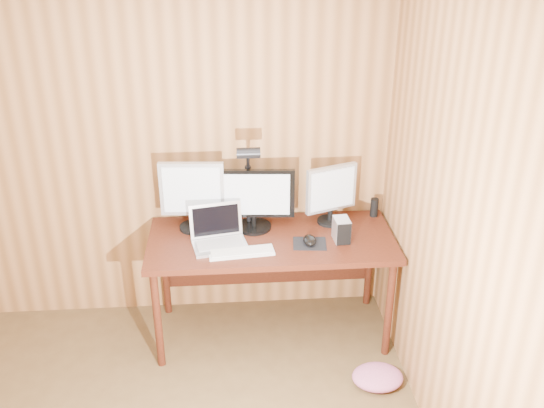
{
  "coord_description": "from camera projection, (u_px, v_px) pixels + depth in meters",
  "views": [
    {
      "loc": [
        0.67,
        -1.81,
        2.67
      ],
      "look_at": [
        0.93,
        1.58,
        1.02
      ],
      "focal_mm": 40.0,
      "sensor_mm": 36.0,
      "label": 1
    }
  ],
  "objects": [
    {
      "name": "room_shell",
      "position": [
        50.0,
        345.0,
        2.19
      ],
      "size": [
        4.0,
        4.0,
        4.0
      ],
      "color": "brown",
      "rests_on": "ground"
    },
    {
      "name": "desk",
      "position": [
        271.0,
        249.0,
        4.06
      ],
      "size": [
        1.6,
        0.7,
        0.75
      ],
      "color": "#41190D",
      "rests_on": "floor"
    },
    {
      "name": "monitor_center",
      "position": [
        253.0,
        199.0,
        3.97
      ],
      "size": [
        0.54,
        0.24,
        0.42
      ],
      "rotation": [
        0.0,
        0.0,
        -0.08
      ],
      "color": "black",
      "rests_on": "desk"
    },
    {
      "name": "monitor_left",
      "position": [
        192.0,
        194.0,
        3.95
      ],
      "size": [
        0.42,
        0.2,
        0.47
      ],
      "rotation": [
        0.0,
        0.0,
        -0.07
      ],
      "color": "black",
      "rests_on": "desk"
    },
    {
      "name": "monitor_right",
      "position": [
        331.0,
        193.0,
        4.04
      ],
      "size": [
        0.35,
        0.17,
        0.41
      ],
      "rotation": [
        0.0,
        0.0,
        0.36
      ],
      "color": "black",
      "rests_on": "desk"
    },
    {
      "name": "laptop",
      "position": [
        218.0,
        234.0,
        3.86
      ],
      "size": [
        0.38,
        0.32,
        0.24
      ],
      "rotation": [
        0.0,
        0.0,
        0.19
      ],
      "color": "silver",
      "rests_on": "desk"
    },
    {
      "name": "keyboard",
      "position": [
        241.0,
        252.0,
        3.75
      ],
      "size": [
        0.42,
        0.17,
        0.02
      ],
      "rotation": [
        0.0,
        0.0,
        0.11
      ],
      "color": "silver",
      "rests_on": "desk"
    },
    {
      "name": "mousepad",
      "position": [
        310.0,
        244.0,
        3.87
      ],
      "size": [
        0.23,
        0.19,
        0.0
      ],
      "primitive_type": "cube",
      "rotation": [
        0.0,
        0.0,
        -0.1
      ],
      "color": "black",
      "rests_on": "desk"
    },
    {
      "name": "mouse",
      "position": [
        310.0,
        240.0,
        3.86
      ],
      "size": [
        0.08,
        0.13,
        0.04
      ],
      "primitive_type": "ellipsoid",
      "rotation": [
        0.0,
        0.0,
        -0.04
      ],
      "color": "black",
      "rests_on": "mousepad"
    },
    {
      "name": "hard_drive",
      "position": [
        342.0,
        230.0,
        3.88
      ],
      "size": [
        0.1,
        0.15,
        0.15
      ],
      "rotation": [
        0.0,
        0.0,
        0.07
      ],
      "color": "silver",
      "rests_on": "desk"
    },
    {
      "name": "phone",
      "position": [
        251.0,
        252.0,
        3.76
      ],
      "size": [
        0.06,
        0.11,
        0.01
      ],
      "rotation": [
        0.0,
        0.0,
        -0.06
      ],
      "color": "silver",
      "rests_on": "desk"
    },
    {
      "name": "speaker",
      "position": [
        374.0,
        207.0,
        4.19
      ],
      "size": [
        0.05,
        0.05,
        0.13
      ],
      "primitive_type": "cylinder",
      "color": "black",
      "rests_on": "desk"
    },
    {
      "name": "desk_lamp",
      "position": [
        248.0,
        174.0,
        3.88
      ],
      "size": [
        0.15,
        0.21,
        0.64
      ],
      "rotation": [
        0.0,
        0.0,
        0.17
      ],
      "color": "black",
      "rests_on": "desk"
    },
    {
      "name": "fabric_pile",
      "position": [
        378.0,
        377.0,
        3.77
      ],
      "size": [
        0.35,
        0.3,
        0.1
      ],
      "primitive_type": null,
      "rotation": [
        0.0,
        0.0,
        -0.14
      ],
      "color": "#B65880",
      "rests_on": "floor"
    }
  ]
}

